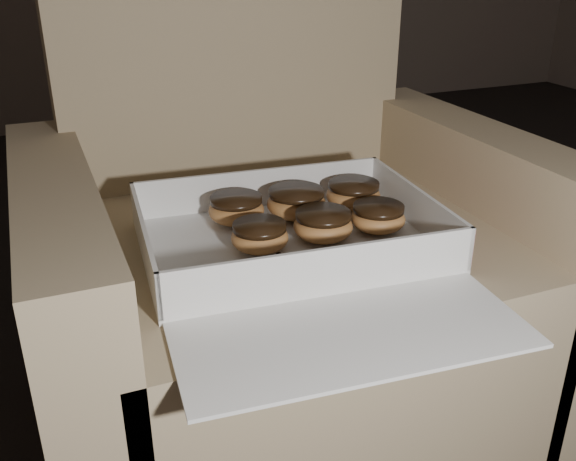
% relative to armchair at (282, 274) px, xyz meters
% --- Properties ---
extents(floor, '(4.50, 4.50, 0.00)m').
position_rel_armchair_xyz_m(floor, '(0.58, -0.14, -0.26)').
color(floor, black).
rests_on(floor, ground).
extents(armchair, '(0.81, 0.68, 0.84)m').
position_rel_armchair_xyz_m(armchair, '(0.00, 0.00, 0.00)').
color(armchair, '#847654').
rests_on(armchair, floor).
extents(bakery_box, '(0.46, 0.53, 0.07)m').
position_rel_armchair_xyz_m(bakery_box, '(-0.04, -0.16, 0.13)').
color(bakery_box, silver).
rests_on(bakery_box, armchair).
extents(donut_a, '(0.08, 0.08, 0.04)m').
position_rel_armchair_xyz_m(donut_a, '(0.11, -0.13, 0.14)').
color(donut_a, '#BF8342').
rests_on(donut_a, bakery_box).
extents(donut_b, '(0.09, 0.09, 0.05)m').
position_rel_armchair_xyz_m(donut_b, '(0.12, -0.03, 0.14)').
color(donut_b, '#BF8342').
rests_on(donut_b, bakery_box).
extents(donut_c, '(0.09, 0.09, 0.04)m').
position_rel_armchair_xyz_m(donut_c, '(-0.08, -0.02, 0.14)').
color(donut_c, '#BF8342').
rests_on(donut_c, bakery_box).
extents(donut_d, '(0.09, 0.09, 0.04)m').
position_rel_armchair_xyz_m(donut_d, '(0.02, -0.13, 0.14)').
color(donut_d, '#BF8342').
rests_on(donut_d, bakery_box).
extents(donut_e, '(0.10, 0.10, 0.05)m').
position_rel_armchair_xyz_m(donut_e, '(0.01, -0.03, 0.15)').
color(donut_e, '#BF8342').
rests_on(donut_e, bakery_box).
extents(donut_f, '(0.08, 0.08, 0.04)m').
position_rel_armchair_xyz_m(donut_f, '(-0.08, -0.12, 0.14)').
color(donut_f, '#BF8342').
rests_on(donut_f, bakery_box).
extents(crumb_a, '(0.01, 0.01, 0.00)m').
position_rel_armchair_xyz_m(crumb_a, '(-0.17, -0.23, 0.12)').
color(crumb_a, black).
rests_on(crumb_a, bakery_box).
extents(crumb_b, '(0.01, 0.01, 0.00)m').
position_rel_armchair_xyz_m(crumb_b, '(0.06, -0.26, 0.12)').
color(crumb_b, black).
rests_on(crumb_b, bakery_box).
extents(crumb_c, '(0.01, 0.01, 0.00)m').
position_rel_armchair_xyz_m(crumb_c, '(-0.06, -0.15, 0.12)').
color(crumb_c, black).
rests_on(crumb_c, bakery_box).
extents(crumb_d, '(0.01, 0.01, 0.00)m').
position_rel_armchair_xyz_m(crumb_d, '(0.13, -0.23, 0.12)').
color(crumb_d, black).
rests_on(crumb_d, bakery_box).
extents(crumb_e, '(0.01, 0.01, 0.00)m').
position_rel_armchair_xyz_m(crumb_e, '(-0.20, -0.15, 0.12)').
color(crumb_e, black).
rests_on(crumb_e, bakery_box).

